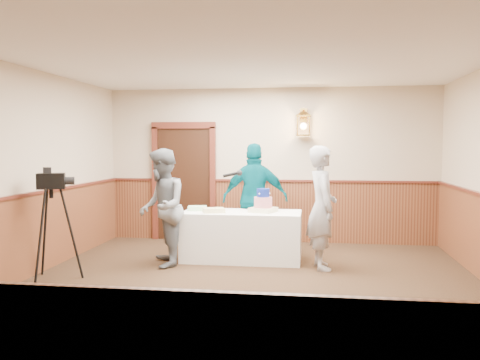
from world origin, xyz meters
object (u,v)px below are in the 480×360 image
at_px(sheet_cake_green, 197,208).
at_px(assistant_p, 255,199).
at_px(display_table, 242,236).
at_px(interviewer, 162,208).
at_px(tv_camera_rig, 52,232).
at_px(sheet_cake_yellow, 214,210).
at_px(baker, 322,208).
at_px(tiered_cake, 263,203).

height_order(sheet_cake_green, assistant_p, assistant_p).
bearing_deg(display_table, interviewer, -153.95).
distance_m(interviewer, assistant_p, 1.62).
distance_m(sheet_cake_green, tv_camera_rig, 2.22).
relative_size(sheet_cake_yellow, tv_camera_rig, 0.23).
height_order(interviewer, assistant_p, assistant_p).
bearing_deg(tv_camera_rig, sheet_cake_yellow, 13.64).
bearing_deg(assistant_p, sheet_cake_green, 22.12).
bearing_deg(tv_camera_rig, sheet_cake_green, 22.56).
distance_m(sheet_cake_yellow, interviewer, 0.80).
bearing_deg(sheet_cake_green, assistant_p, 26.66).
bearing_deg(baker, sheet_cake_yellow, 70.09).
relative_size(tiered_cake, sheet_cake_green, 1.60).
bearing_deg(sheet_cake_green, sheet_cake_yellow, -34.31).
bearing_deg(interviewer, assistant_p, 111.52).
height_order(display_table, baker, baker).
height_order(display_table, sheet_cake_green, sheet_cake_green).
bearing_deg(display_table, tv_camera_rig, -147.22).
height_order(sheet_cake_yellow, assistant_p, assistant_p).
distance_m(sheet_cake_yellow, baker, 1.63).
height_order(interviewer, tv_camera_rig, interviewer).
distance_m(tiered_cake, tv_camera_rig, 3.03).
xyz_separation_m(interviewer, baker, (2.30, 0.17, 0.02)).
bearing_deg(sheet_cake_yellow, interviewer, -150.35).
bearing_deg(assistant_p, sheet_cake_yellow, 44.26).
height_order(baker, assistant_p, assistant_p).
xyz_separation_m(tiered_cake, assistant_p, (-0.18, 0.48, 0.01)).
xyz_separation_m(tiered_cake, tv_camera_rig, (-2.62, -1.49, -0.26)).
relative_size(baker, tv_camera_rig, 1.25).
distance_m(assistant_p, tv_camera_rig, 3.16).
relative_size(display_table, sheet_cake_yellow, 5.67).
height_order(tiered_cake, baker, baker).
height_order(display_table, interviewer, interviewer).
relative_size(interviewer, assistant_p, 0.96).
bearing_deg(interviewer, sheet_cake_green, 129.03).
bearing_deg(baker, tiered_cake, 54.55).
xyz_separation_m(display_table, baker, (1.20, -0.37, 0.51)).
bearing_deg(tv_camera_rig, interviewer, 16.56).
relative_size(tiered_cake, interviewer, 0.26).
bearing_deg(tv_camera_rig, tiered_cake, 7.99).
distance_m(sheet_cake_yellow, sheet_cake_green, 0.37).
relative_size(assistant_p, tv_camera_rig, 1.28).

